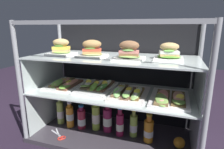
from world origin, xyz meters
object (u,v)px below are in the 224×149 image
object	(u,v)px
juice_bottle_front_left_end	(149,131)
juice_bottle_back_right	(60,112)
juice_bottle_tucked_behind	(70,116)
kitchen_scissors	(60,137)
plated_roll_sandwich_near_right_corner	(92,50)
juice_bottle_back_center	(134,126)
orange_fruit_beside_bottles	(179,143)
juice_bottle_front_fourth	(96,117)
plated_roll_sandwich_center	(61,49)
open_sandwich_tray_mid_left	(129,93)
juice_bottle_near_post	(120,124)
open_sandwich_tray_right_of_center	(66,84)
open_sandwich_tray_left_of_center	(170,98)
plated_roll_sandwich_left_of_center	(129,52)
open_sandwich_tray_near_right_corner	(97,86)
juice_bottle_front_second	(82,119)
plated_roll_sandwich_far_right	(169,53)
juice_bottle_front_middle	(107,120)

from	to	relation	value
juice_bottle_front_left_end	juice_bottle_back_right	bearing A→B (deg)	178.02
juice_bottle_tucked_behind	kitchen_scissors	world-z (taller)	juice_bottle_tucked_behind
plated_roll_sandwich_near_right_corner	juice_bottle_back_center	size ratio (longest dim) A/B	0.84
juice_bottle_tucked_behind	orange_fruit_beside_bottles	bearing A→B (deg)	-0.80
juice_bottle_tucked_behind	juice_bottle_front_fourth	distance (m)	0.23
plated_roll_sandwich_center	open_sandwich_tray_mid_left	world-z (taller)	plated_roll_sandwich_center
plated_roll_sandwich_center	juice_bottle_near_post	world-z (taller)	plated_roll_sandwich_center
open_sandwich_tray_right_of_center	open_sandwich_tray_left_of_center	world-z (taller)	open_sandwich_tray_left_of_center
juice_bottle_tucked_behind	juice_bottle_near_post	world-z (taller)	juice_bottle_near_post
plated_roll_sandwich_left_of_center	open_sandwich_tray_left_of_center	world-z (taller)	plated_roll_sandwich_left_of_center
open_sandwich_tray_near_right_corner	open_sandwich_tray_mid_left	bearing A→B (deg)	-11.51
open_sandwich_tray_mid_left	juice_bottle_front_left_end	bearing A→B (deg)	10.64
open_sandwich_tray_mid_left	juice_bottle_tucked_behind	distance (m)	0.58
juice_bottle_back_right	juice_bottle_front_second	distance (m)	0.21
juice_bottle_back_right	juice_bottle_tucked_behind	distance (m)	0.11
open_sandwich_tray_near_right_corner	juice_bottle_tucked_behind	xyz separation A→B (m)	(-0.24, -0.02, -0.28)
plated_roll_sandwich_left_of_center	orange_fruit_beside_bottles	world-z (taller)	plated_roll_sandwich_left_of_center
juice_bottle_back_right	kitchen_scissors	world-z (taller)	juice_bottle_back_right
plated_roll_sandwich_center	juice_bottle_near_post	distance (m)	0.73
plated_roll_sandwich_far_right	kitchen_scissors	bearing A→B (deg)	-166.90
plated_roll_sandwich_far_right	juice_bottle_front_left_end	bearing A→B (deg)	-175.71
open_sandwich_tray_near_right_corner	plated_roll_sandwich_near_right_corner	bearing A→B (deg)	-100.24
plated_roll_sandwich_center	kitchen_scissors	bearing A→B (deg)	-76.62
juice_bottle_front_middle	juice_bottle_front_left_end	world-z (taller)	juice_bottle_front_middle
open_sandwich_tray_near_right_corner	open_sandwich_tray_right_of_center	bearing A→B (deg)	-178.10
juice_bottle_front_second	juice_bottle_front_fourth	xyz separation A→B (m)	(0.12, 0.02, 0.02)
juice_bottle_near_post	orange_fruit_beside_bottles	world-z (taller)	juice_bottle_near_post
open_sandwich_tray_left_of_center	juice_bottle_front_second	world-z (taller)	open_sandwich_tray_left_of_center
open_sandwich_tray_mid_left	juice_bottle_tucked_behind	size ratio (longest dim) A/B	1.63
plated_roll_sandwich_near_right_corner	juice_bottle_near_post	distance (m)	0.60
plated_roll_sandwich_near_right_corner	juice_bottle_back_right	bearing A→B (deg)	171.30
plated_roll_sandwich_left_of_center	open_sandwich_tray_near_right_corner	size ratio (longest dim) A/B	0.53
plated_roll_sandwich_left_of_center	plated_roll_sandwich_far_right	world-z (taller)	plated_roll_sandwich_left_of_center
juice_bottle_front_second	orange_fruit_beside_bottles	distance (m)	0.77
juice_bottle_front_second	juice_bottle_front_middle	size ratio (longest dim) A/B	0.83
juice_bottle_back_right	juice_bottle_front_fourth	world-z (taller)	same
open_sandwich_tray_left_of_center	plated_roll_sandwich_far_right	bearing A→B (deg)	119.52
plated_roll_sandwich_far_right	juice_bottle_front_second	world-z (taller)	plated_roll_sandwich_far_right
orange_fruit_beside_bottles	plated_roll_sandwich_near_right_corner	bearing A→B (deg)	-178.51
juice_bottle_front_middle	orange_fruit_beside_bottles	distance (m)	0.55
plated_roll_sandwich_far_right	kitchen_scissors	world-z (taller)	plated_roll_sandwich_far_right
plated_roll_sandwich_far_right	open_sandwich_tray_mid_left	xyz separation A→B (m)	(-0.25, -0.04, -0.28)
open_sandwich_tray_near_right_corner	juice_bottle_back_right	world-z (taller)	open_sandwich_tray_near_right_corner
kitchen_scissors	open_sandwich_tray_right_of_center	bearing A→B (deg)	102.10
juice_bottle_front_left_end	open_sandwich_tray_mid_left	bearing A→B (deg)	-169.36
orange_fruit_beside_bottles	kitchen_scissors	bearing A→B (deg)	-169.66
open_sandwich_tray_right_of_center	kitchen_scissors	size ratio (longest dim) A/B	2.04
plated_roll_sandwich_center	kitchen_scissors	world-z (taller)	plated_roll_sandwich_center
open_sandwich_tray_mid_left	juice_bottle_back_right	size ratio (longest dim) A/B	1.45
open_sandwich_tray_mid_left	kitchen_scissors	bearing A→B (deg)	-164.44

